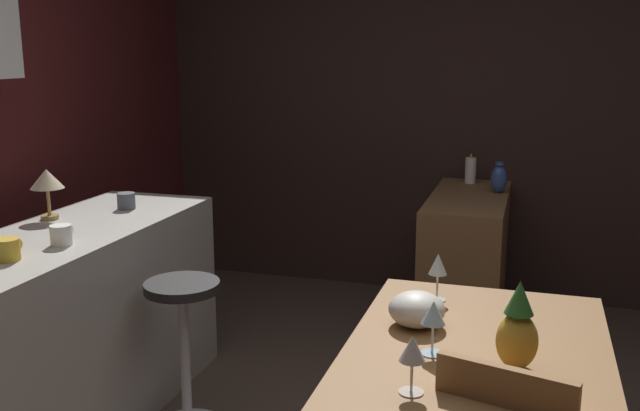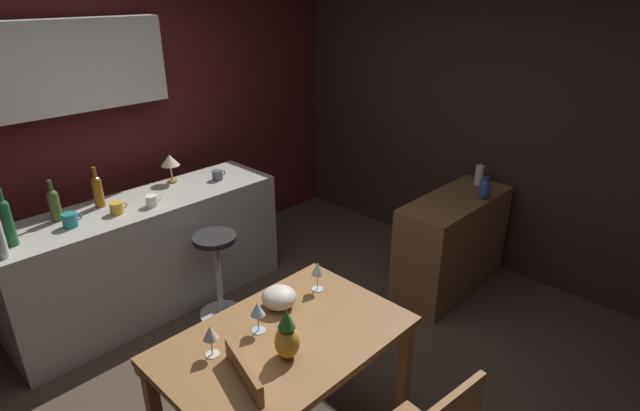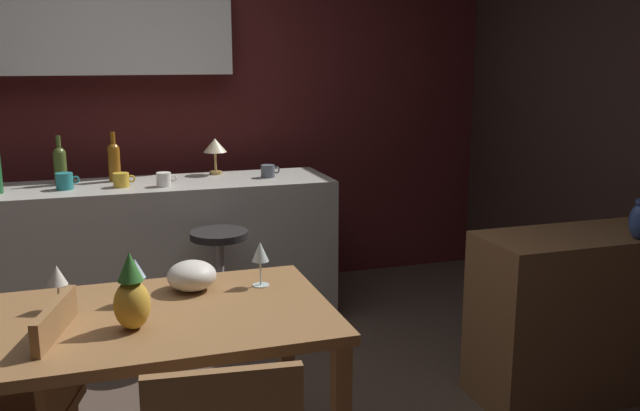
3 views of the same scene
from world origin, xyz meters
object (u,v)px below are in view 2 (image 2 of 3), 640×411
object	(u,v)px
wine_glass_right	(210,334)
wine_bottle_amber	(97,190)
wine_glass_left	(258,310)
pineapple_centerpiece	(287,337)
cup_teal	(70,220)
fruit_bowl	(279,297)
wine_bottle_green	(7,220)
wine_glass_center	(317,270)
dining_table	(285,351)
pillar_candle_tall	(479,175)
cup_slate	(218,175)
counter_lamp	(170,162)
cup_white	(152,201)
cup_mustard	(117,208)
sideboard_cabinet	(452,243)
bar_stool	(218,274)
wine_bottle_olive	(54,203)
vase_ceramic_blue	(484,189)

from	to	relation	value
wine_glass_right	wine_bottle_amber	world-z (taller)	wine_bottle_amber
wine_glass_left	wine_bottle_amber	size ratio (longest dim) A/B	0.57
pineapple_centerpiece	cup_teal	size ratio (longest dim) A/B	2.06
fruit_bowl	wine_bottle_green	world-z (taller)	wine_bottle_green
wine_glass_right	fruit_bowl	distance (m)	0.50
wine_glass_right	wine_glass_center	xyz separation A→B (m)	(0.76, 0.03, 0.01)
dining_table	cup_teal	size ratio (longest dim) A/B	9.56
dining_table	wine_bottle_green	world-z (taller)	wine_bottle_green
wine_bottle_amber	pillar_candle_tall	size ratio (longest dim) A/B	1.59
wine_glass_center	cup_teal	distance (m)	1.73
fruit_bowl	cup_slate	size ratio (longest dim) A/B	1.59
pineapple_centerpiece	counter_lamp	size ratio (longest dim) A/B	1.16
wine_bottle_green	cup_slate	distance (m)	1.56
cup_white	pillar_candle_tall	size ratio (longest dim) A/B	0.63
cup_white	pillar_candle_tall	distance (m)	2.66
cup_mustard	pillar_candle_tall	distance (m)	2.89
wine_bottle_green	cup_teal	size ratio (longest dim) A/B	2.87
sideboard_cabinet	cup_mustard	size ratio (longest dim) A/B	8.71
wine_bottle_amber	cup_teal	bearing A→B (deg)	-146.31
bar_stool	pineapple_centerpiece	distance (m)	1.55
wine_glass_center	cup_white	world-z (taller)	cup_white
dining_table	bar_stool	distance (m)	1.36
counter_lamp	pillar_candle_tall	xyz separation A→B (m)	(1.90, -1.72, -0.17)
cup_mustard	counter_lamp	distance (m)	0.67
wine_glass_right	pineapple_centerpiece	xyz separation A→B (m)	(0.25, -0.27, -0.01)
cup_teal	wine_glass_center	bearing A→B (deg)	-63.07
wine_glass_left	wine_bottle_olive	bearing A→B (deg)	100.39
cup_white	wine_glass_left	bearing A→B (deg)	-99.51
wine_bottle_green	bar_stool	bearing A→B (deg)	-21.65
wine_glass_center	counter_lamp	distance (m)	1.81
cup_teal	vase_ceramic_blue	distance (m)	3.04
wine_glass_left	wine_glass_right	distance (m)	0.27
dining_table	sideboard_cabinet	size ratio (longest dim) A/B	1.14
wine_glass_left	wine_bottle_green	distance (m)	1.72
wine_glass_right	fruit_bowl	world-z (taller)	wine_glass_right
cup_slate	fruit_bowl	bearing A→B (deg)	-114.14
cup_teal	bar_stool	bearing A→B (deg)	-30.44
pillar_candle_tall	bar_stool	bearing A→B (deg)	153.46
wine_glass_center	pillar_candle_tall	size ratio (longest dim) A/B	0.96
wine_glass_right	counter_lamp	world-z (taller)	counter_lamp
cup_teal	wine_bottle_green	bearing A→B (deg)	-178.23
fruit_bowl	wine_bottle_olive	distance (m)	1.77
wine_glass_right	vase_ceramic_blue	world-z (taller)	vase_ceramic_blue
wine_bottle_olive	counter_lamp	bearing A→B (deg)	5.16
dining_table	pillar_candle_tall	size ratio (longest dim) A/B	6.60
wine_bottle_amber	wine_glass_center	bearing A→B (deg)	-73.82
fruit_bowl	cup_mustard	distance (m)	1.51
fruit_bowl	cup_white	world-z (taller)	cup_white
dining_table	cup_mustard	world-z (taller)	cup_mustard
sideboard_cabinet	wine_glass_center	bearing A→B (deg)	-178.83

